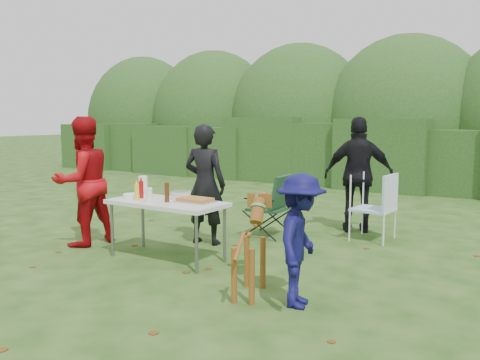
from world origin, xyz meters
The scene contains 20 objects.
ground centered at (0.00, 0.00, 0.00)m, with size 80.00×80.00×0.00m, color #1E4211.
hedge_row centered at (0.00, 8.00, 0.85)m, with size 22.00×1.40×1.70m, color #23471C.
shrub_backdrop centered at (0.00, 9.60, 1.60)m, with size 20.00×2.60×3.20m, color #3D6628.
folding_table centered at (-0.38, 0.30, 0.69)m, with size 1.50×0.70×0.74m.
person_cook centered at (-0.46, 1.20, 0.84)m, with size 0.61×0.40×1.68m, color black.
person_red_jacket centered at (-1.84, 0.23, 0.89)m, with size 0.87×0.68×1.79m, color #A5090F.
person_black_puffy centered at (1.08, 3.09, 0.89)m, with size 1.05×0.44×1.79m, color black.
child centered at (1.72, -0.23, 0.63)m, with size 0.82×0.47×1.26m, color #0D0C43.
dog centered at (1.17, -0.25, 0.47)m, with size 0.99×0.40×0.94m, color brown, non-canonical shape.
camping_chair centered at (0.06, 2.07, 0.47)m, with size 0.59×0.59×0.94m, color #1C3E23, non-canonical shape.
lawn_chair centered at (1.45, 2.68, 0.49)m, with size 0.58×0.58×0.99m, color #67A3E8, non-canonical shape.
food_tray centered at (-0.02, 0.42, 0.75)m, with size 0.45×0.30×0.02m, color #B7B7BA.
focaccia_bread centered at (-0.02, 0.42, 0.78)m, with size 0.40×0.26×0.04m, color #A96C30.
mustard_bottle centered at (-0.74, 0.15, 0.84)m, with size 0.06×0.06×0.20m, color yellow.
ketchup_bottle centered at (-0.81, 0.30, 0.85)m, with size 0.06×0.06×0.22m, color #9B0C0B.
beer_bottle centered at (-0.32, 0.24, 0.86)m, with size 0.06×0.06×0.24m, color #47230F.
paper_towel_roll centered at (-0.94, 0.48, 0.87)m, with size 0.12×0.12×0.26m, color white.
cup_stack centered at (-0.50, 0.11, 0.83)m, with size 0.08×0.08×0.18m, color white.
pasta_bowl centered at (-0.32, 0.50, 0.79)m, with size 0.26×0.26×0.10m, color silver.
plate_stack centered at (-0.93, 0.26, 0.77)m, with size 0.24×0.24×0.05m, color white.
Camera 1 is at (3.76, -4.43, 1.78)m, focal length 38.00 mm.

